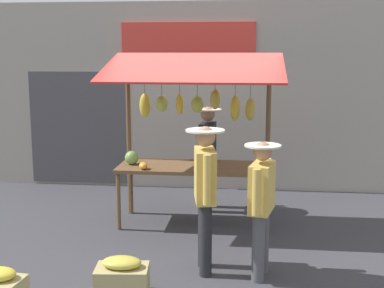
{
  "coord_description": "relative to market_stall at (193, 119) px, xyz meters",
  "views": [
    {
      "loc": [
        -0.83,
        7.47,
        2.51
      ],
      "look_at": [
        0.0,
        0.3,
        1.25
      ],
      "focal_mm": 49.5,
      "sensor_mm": 36.0,
      "label": 1
    }
  ],
  "objects": [
    {
      "name": "shopper_in_striped_shirt",
      "position": [
        -0.97,
        1.83,
        -0.65
      ],
      "size": [
        0.4,
        0.66,
        1.55
      ],
      "rotation": [
        0.0,
        0.0,
        -1.78
      ],
      "color": "#4C4C51",
      "rests_on": "ground"
    },
    {
      "name": "shopper_in_grey_tee",
      "position": [
        -0.33,
        1.73,
        -0.55
      ],
      "size": [
        0.44,
        0.71,
        1.7
      ],
      "rotation": [
        0.0,
        0.0,
        -1.41
      ],
      "color": "#232328",
      "rests_on": "ground"
    },
    {
      "name": "ground_plane",
      "position": [
        -0.02,
        0.05,
        -1.56
      ],
      "size": [
        40.0,
        40.0,
        0.0
      ],
      "primitive_type": "plane",
      "color": "#38383D"
    },
    {
      "name": "vendor_with_sunhat",
      "position": [
        -0.15,
        -0.7,
        -0.57
      ],
      "size": [
        0.43,
        0.71,
        1.66
      ],
      "rotation": [
        0.0,
        0.0,
        1.52
      ],
      "color": "#726656",
      "rests_on": "ground"
    },
    {
      "name": "market_stall",
      "position": [
        0.0,
        0.0,
        0.0
      ],
      "size": [
        2.5,
        1.46,
        2.5
      ],
      "color": "brown",
      "rests_on": "ground"
    },
    {
      "name": "street_backdrop",
      "position": [
        0.03,
        -2.15,
        0.14
      ],
      "size": [
        9.0,
        0.3,
        3.4
      ],
      "color": "#9E998E",
      "rests_on": "ground"
    },
    {
      "name": "produce_crate_near",
      "position": [
        0.47,
        2.46,
        -1.36
      ],
      "size": [
        0.58,
        0.42,
        0.42
      ],
      "color": "tan",
      "rests_on": "ground"
    }
  ]
}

